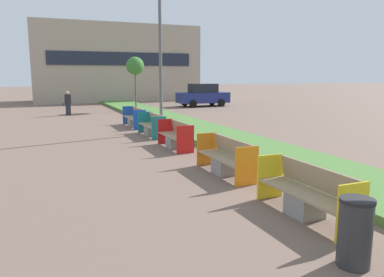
{
  "coord_description": "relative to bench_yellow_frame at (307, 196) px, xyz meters",
  "views": [
    {
      "loc": [
        -3.58,
        1.32,
        2.61
      ],
      "look_at": [
        0.9,
        12.12,
        0.6
      ],
      "focal_mm": 35.0,
      "sensor_mm": 36.0,
      "label": 1
    }
  ],
  "objects": [
    {
      "name": "planter_grass_strip",
      "position": [
        2.26,
        5.35,
        -0.28
      ],
      "size": [
        2.8,
        120.0,
        0.18
      ],
      "color": "#4C7A38",
      "rests_on": "ground"
    },
    {
      "name": "building_backdrop",
      "position": [
        3.06,
        32.84,
        3.29
      ],
      "size": [
        15.76,
        6.26,
        7.33
      ],
      "color": "tan",
      "rests_on": "ground"
    },
    {
      "name": "bench_yellow_frame",
      "position": [
        0.0,
        0.0,
        0.0
      ],
      "size": [
        0.65,
        2.3,
        0.94
      ],
      "color": "gray",
      "rests_on": "ground"
    },
    {
      "name": "bench_orange_frame",
      "position": [
        -0.0,
        3.22,
        -0.0
      ],
      "size": [
        0.65,
        2.3,
        0.94
      ],
      "color": "gray",
      "rests_on": "ground"
    },
    {
      "name": "bench_red_frame",
      "position": [
        -0.0,
        7.06,
        -0.01
      ],
      "size": [
        0.65,
        2.08,
        0.94
      ],
      "color": "gray",
      "rests_on": "ground"
    },
    {
      "name": "bench_teal_frame",
      "position": [
        -0.0,
        10.02,
        -0.0
      ],
      "size": [
        0.65,
        2.19,
        0.94
      ],
      "color": "gray",
      "rests_on": "ground"
    },
    {
      "name": "bench_blue_frame",
      "position": [
        0.0,
        13.15,
        0.0
      ],
      "size": [
        0.65,
        2.36,
        0.94
      ],
      "color": "gray",
      "rests_on": "ground"
    },
    {
      "name": "litter_bin",
      "position": [
        -0.63,
        -1.75,
        0.11
      ],
      "size": [
        0.47,
        0.47,
        0.96
      ],
      "color": "#2D2D30",
      "rests_on": "ground"
    },
    {
      "name": "street_lamp_post",
      "position": [
        0.61,
        10.64,
        4.22
      ],
      "size": [
        0.24,
        0.44,
        8.42
      ],
      "color": "#56595B",
      "rests_on": "ground"
    },
    {
      "name": "sapling_tree_far",
      "position": [
        2.14,
        21.36,
        2.82
      ],
      "size": [
        1.27,
        1.27,
        3.85
      ],
      "color": "brown",
      "rests_on": "ground"
    },
    {
      "name": "pedestrian_walking",
      "position": [
        -2.69,
        19.93,
        0.4
      ],
      "size": [
        0.53,
        0.24,
        1.55
      ],
      "color": "#232633",
      "rests_on": "ground"
    },
    {
      "name": "parked_car_distant",
      "position": [
        8.19,
        22.96,
        0.54
      ],
      "size": [
        4.23,
        2.0,
        1.86
      ],
      "rotation": [
        0.0,
        0.0,
        0.01
      ],
      "color": "navy",
      "rests_on": "ground"
    }
  ]
}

